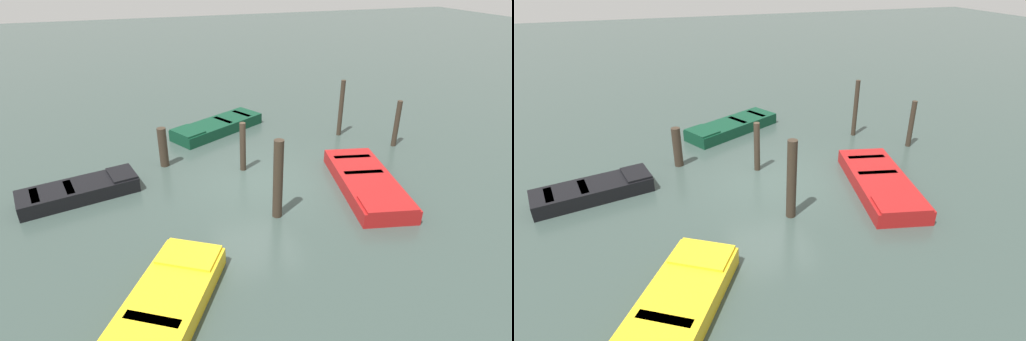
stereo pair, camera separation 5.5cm
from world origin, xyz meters
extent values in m
plane|color=#33423D|center=(0.00, 0.00, 0.00)|extent=(80.00, 80.00, 0.00)
cube|color=black|center=(-0.63, -4.91, 0.20)|extent=(1.76, 3.24, 0.40)
cube|color=gray|center=(-0.63, -4.91, 0.34)|extent=(1.42, 2.74, 0.04)
cube|color=black|center=(-0.90, -3.74, 0.43)|extent=(1.11, 0.88, 0.06)
cube|color=#776E5D|center=(-0.58, -5.13, 0.38)|extent=(0.88, 0.39, 0.04)
cube|color=#776E5D|center=(-0.39, -5.96, 0.38)|extent=(0.88, 0.39, 0.04)
cube|color=#0C3823|center=(-4.20, -0.14, 0.20)|extent=(2.79, 3.77, 0.40)
cube|color=maroon|center=(-4.20, -0.14, 0.34)|extent=(2.29, 3.17, 0.04)
cube|color=#0C3823|center=(-3.52, -1.39, 0.43)|extent=(1.32, 1.22, 0.06)
cube|color=maroon|center=(-4.33, 0.10, 0.38)|extent=(0.91, 0.62, 0.04)
cube|color=maroon|center=(-4.81, 0.98, 0.38)|extent=(0.91, 0.62, 0.04)
cube|color=maroon|center=(1.43, 2.83, 0.20)|extent=(4.05, 2.24, 0.40)
cube|color=black|center=(1.43, 2.83, 0.34)|extent=(3.42, 1.80, 0.04)
cube|color=maroon|center=(2.89, 2.52, 0.43)|extent=(1.10, 1.46, 0.06)
cube|color=black|center=(1.15, 2.89, 0.38)|extent=(0.44, 1.16, 0.04)
cube|color=black|center=(0.13, 3.12, 0.38)|extent=(0.44, 1.16, 0.04)
cube|color=gold|center=(4.55, -3.31, 0.20)|extent=(3.86, 3.06, 0.40)
cube|color=#4C3319|center=(4.55, -3.31, 0.34)|extent=(3.23, 2.52, 0.04)
cube|color=gold|center=(3.31, -2.56, 0.43)|extent=(1.32, 1.44, 0.06)
cube|color=#42301E|center=(4.79, -3.46, 0.38)|extent=(0.71, 0.98, 0.04)
cylinder|color=#33281E|center=(-1.89, -2.43, 0.63)|extent=(0.28, 0.28, 1.27)
cylinder|color=#33281E|center=(-0.95, 5.42, 0.82)|extent=(0.17, 0.17, 1.63)
cylinder|color=#33281E|center=(1.93, -0.07, 1.05)|extent=(0.25, 0.25, 2.10)
cylinder|color=#33281E|center=(-2.46, 4.07, 1.04)|extent=(0.16, 0.16, 2.07)
cylinder|color=#33281E|center=(-0.84, -0.15, 0.77)|extent=(0.19, 0.19, 1.55)
camera|label=1|loc=(10.16, -3.37, 5.86)|focal=28.86mm
camera|label=2|loc=(10.18, -3.32, 5.86)|focal=28.86mm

